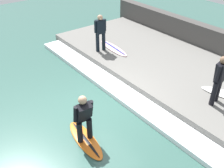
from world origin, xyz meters
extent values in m
plane|color=#386056|center=(0.00, 0.00, 0.00)|extent=(28.00, 28.00, 0.00)
cube|color=slate|center=(3.70, 0.00, 0.18)|extent=(4.40, 11.49, 0.36)
cube|color=#474442|center=(6.15, 0.00, 0.65)|extent=(0.50, 12.07, 1.29)
cube|color=white|center=(1.11, 0.00, 0.08)|extent=(0.79, 10.92, 0.16)
ellipsoid|color=orange|center=(-1.14, -1.00, 0.03)|extent=(0.68, 1.78, 0.06)
ellipsoid|color=black|center=(-1.14, -1.00, 0.06)|extent=(0.25, 1.60, 0.01)
cylinder|color=black|center=(-1.29, -0.98, 0.38)|extent=(0.16, 0.16, 0.65)
cylinder|color=black|center=(-0.99, -1.01, 0.38)|extent=(0.16, 0.16, 0.65)
cube|color=black|center=(-1.14, -1.00, 1.00)|extent=(0.42, 0.45, 0.63)
sphere|color=tan|center=(-1.14, -1.00, 1.40)|extent=(0.23, 0.23, 0.23)
cylinder|color=black|center=(-1.36, -0.97, 1.04)|extent=(0.11, 0.19, 0.53)
cylinder|color=black|center=(-0.92, -1.02, 1.04)|extent=(0.11, 0.19, 0.53)
cylinder|color=black|center=(2.92, -2.35, 0.76)|extent=(0.16, 0.16, 0.80)
cylinder|color=black|center=(2.63, -2.41, 0.76)|extent=(0.16, 0.16, 0.80)
cube|color=black|center=(2.77, -2.38, 1.45)|extent=(0.42, 0.33, 0.60)
sphere|color=#846047|center=(2.77, -2.38, 1.85)|extent=(0.23, 0.23, 0.23)
cylinder|color=black|center=(2.99, -2.34, 1.49)|extent=(0.11, 0.13, 0.52)
cylinder|color=black|center=(2.56, -2.42, 1.49)|extent=(0.11, 0.13, 0.52)
cylinder|color=black|center=(2.35, 2.84, 0.76)|extent=(0.15, 0.15, 0.80)
cylinder|color=black|center=(2.06, 2.90, 0.76)|extent=(0.15, 0.15, 0.80)
cube|color=black|center=(2.20, 2.87, 1.44)|extent=(0.41, 0.31, 0.59)
sphere|color=tan|center=(2.20, 2.87, 1.83)|extent=(0.22, 0.22, 0.22)
cylinder|color=black|center=(2.42, 2.83, 1.48)|extent=(0.11, 0.12, 0.51)
cylinder|color=black|center=(1.99, 2.91, 1.48)|extent=(0.11, 0.12, 0.51)
ellipsoid|color=beige|center=(2.76, 2.68, 0.39)|extent=(0.65, 2.00, 0.06)
ellipsoid|color=navy|center=(2.76, 2.68, 0.42)|extent=(0.26, 1.81, 0.01)
camera|label=1|loc=(-3.83, -5.65, 5.29)|focal=42.00mm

